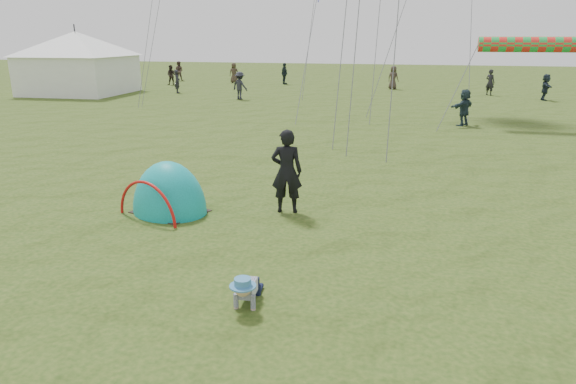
% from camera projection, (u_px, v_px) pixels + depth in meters
% --- Properties ---
extents(ground, '(140.00, 140.00, 0.00)m').
position_uv_depth(ground, '(284.00, 286.00, 8.11)').
color(ground, '#223D11').
extents(crawling_toddler, '(0.54, 0.73, 0.53)m').
position_uv_depth(crawling_toddler, '(246.00, 288.00, 7.47)').
color(crawling_toddler, black).
rests_on(crawling_toddler, ground).
extents(popup_tent, '(2.19, 2.01, 2.32)m').
position_uv_depth(popup_tent, '(170.00, 212.00, 11.56)').
color(popup_tent, '#0F8382').
rests_on(popup_tent, ground).
extents(standing_adult, '(0.75, 0.56, 1.88)m').
position_uv_depth(standing_adult, '(287.00, 171.00, 11.29)').
color(standing_adult, black).
rests_on(standing_adult, ground).
extents(event_marquee, '(6.81, 6.81, 4.45)m').
position_uv_depth(event_marquee, '(78.00, 61.00, 35.05)').
color(event_marquee, white).
rests_on(event_marquee, ground).
extents(crowd_person_0, '(0.74, 0.71, 1.71)m').
position_uv_depth(crowd_person_0, '(490.00, 82.00, 34.41)').
color(crowd_person_0, black).
rests_on(crowd_person_0, ground).
extents(crowd_person_1, '(0.91, 0.76, 1.70)m').
position_uv_depth(crowd_person_1, '(179.00, 71.00, 45.90)').
color(crowd_person_1, '#463330').
rests_on(crowd_person_1, ground).
extents(crowd_person_2, '(0.96, 1.06, 1.73)m').
position_uv_depth(crowd_person_2, '(285.00, 74.00, 42.34)').
color(crowd_person_2, black).
rests_on(crowd_person_2, ground).
extents(crowd_person_3, '(1.26, 1.01, 1.70)m').
position_uv_depth(crowd_person_3, '(240.00, 86.00, 32.08)').
color(crowd_person_3, '#24252E').
rests_on(crowd_person_3, ground).
extents(crowd_person_4, '(0.87, 0.61, 1.68)m').
position_uv_depth(crowd_person_4, '(234.00, 73.00, 43.68)').
color(crowd_person_4, '#3B2E23').
rests_on(crowd_person_4, ground).
extents(crowd_person_5, '(0.51, 1.50, 1.61)m').
position_uv_depth(crowd_person_5, '(545.00, 87.00, 31.62)').
color(crowd_person_5, '#1E2833').
rests_on(crowd_person_5, ground).
extents(crowd_person_6, '(0.67, 0.53, 1.62)m').
position_uv_depth(crowd_person_6, '(76.00, 82.00, 34.94)').
color(crowd_person_6, black).
rests_on(crowd_person_6, ground).
extents(crowd_person_7, '(0.90, 0.78, 1.59)m').
position_uv_depth(crowd_person_7, '(172.00, 75.00, 41.64)').
color(crowd_person_7, black).
rests_on(crowd_person_7, ground).
extents(crowd_person_10, '(0.99, 0.84, 1.71)m').
position_uv_depth(crowd_person_10, '(393.00, 78.00, 38.41)').
color(crowd_person_10, '#392E27').
rests_on(crowd_person_10, ground).
extents(crowd_person_11, '(1.26, 1.48, 1.60)m').
position_uv_depth(crowd_person_11, '(464.00, 107.00, 22.56)').
color(crowd_person_11, '#25373F').
rests_on(crowd_person_11, ground).
extents(crowd_person_12, '(0.56, 0.68, 1.59)m').
position_uv_depth(crowd_person_12, '(177.00, 81.00, 35.80)').
color(crowd_person_12, black).
rests_on(crowd_person_12, ground).
extents(rainbow_tube_kite, '(5.28, 0.64, 0.64)m').
position_uv_depth(rainbow_tube_kite, '(545.00, 45.00, 21.31)').
color(rainbow_tube_kite, red).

